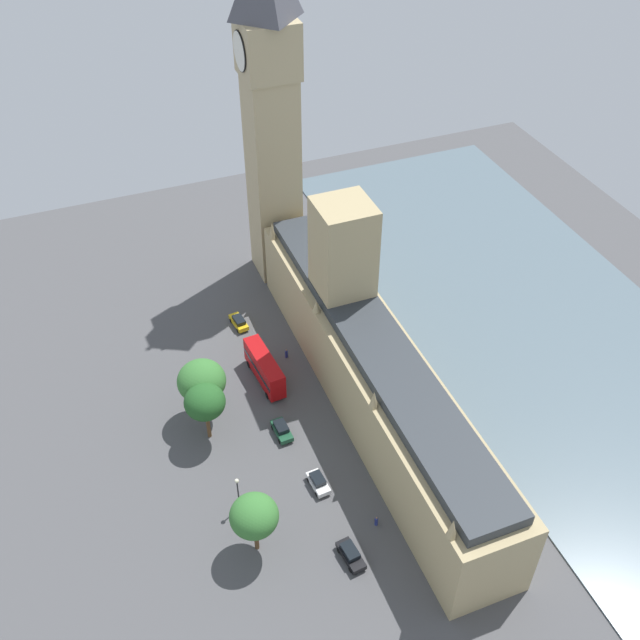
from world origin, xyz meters
name	(u,v)px	position (x,y,z in m)	size (l,w,h in m)	color
ground_plane	(359,411)	(0.00, 0.00, 0.00)	(144.67, 144.67, 0.00)	#4C4C4F
river_thames	(563,350)	(-35.45, 0.00, 0.12)	(43.76, 130.20, 0.25)	slate
parliament_building	(369,361)	(-1.99, -1.81, 7.79)	(10.70, 65.94, 27.79)	tan
clock_tower	(270,113)	(-0.25, -37.61, 29.78)	(8.52, 8.52, 57.57)	tan
car_yellow_cab_kerbside	(239,322)	(10.94, -24.51, 0.89)	(2.32, 4.61, 1.74)	gold
double_decker_bus_near_tower	(264,367)	(10.80, -11.04, 2.63)	(3.40, 10.67, 4.75)	#B20C0F
car_dark_green_far_end	(282,430)	(11.93, -0.02, 0.89)	(2.16, 4.42, 1.74)	#19472D
car_white_leading	(318,482)	(10.40, 10.24, 0.89)	(2.16, 4.18, 1.74)	silver
car_black_opposite_hall	(351,554)	(10.58, 21.58, 0.89)	(2.33, 4.73, 1.74)	black
pedestrian_corner	(286,354)	(6.10, -14.60, 0.71)	(0.54, 0.63, 1.59)	navy
pedestrian_midblock	(376,521)	(5.69, 18.36, 0.69)	(0.48, 0.58, 1.53)	navy
plane_tree_by_river_gate	(202,381)	(20.96, -7.38, 7.00)	(6.83, 6.83, 9.93)	brown
plane_tree_trailing	(254,516)	(20.69, 16.03, 6.63)	(5.89, 5.89, 9.17)	brown
plane_tree_under_trees	(205,402)	(21.55, -3.34, 6.99)	(5.67, 5.67, 9.45)	brown
street_lamp_slot_10	(238,488)	(21.03, 9.73, 4.18)	(0.56, 0.56, 5.94)	black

